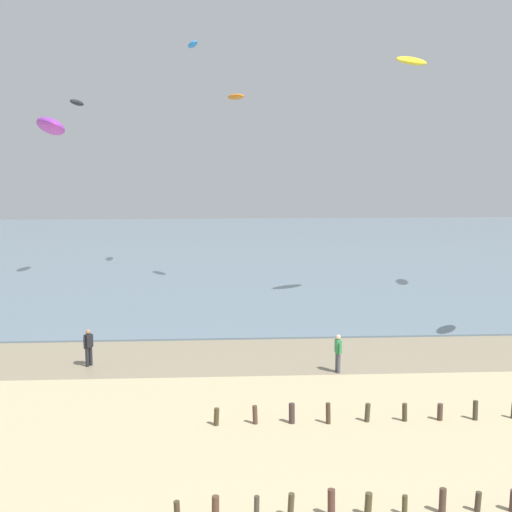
% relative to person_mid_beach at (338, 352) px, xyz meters
% --- Properties ---
extents(wet_sand_strip, '(120.00, 6.08, 0.01)m').
position_rel_person_mid_beach_xyz_m(wet_sand_strip, '(-3.44, 2.70, -0.91)').
color(wet_sand_strip, gray).
rests_on(wet_sand_strip, ground).
extents(sea, '(160.00, 70.00, 0.10)m').
position_rel_person_mid_beach_xyz_m(sea, '(-3.44, 40.74, -0.87)').
color(sea, slate).
rests_on(sea, ground).
extents(groyne_near, '(9.19, 0.26, 0.76)m').
position_rel_person_mid_beach_xyz_m(groyne_near, '(-1.77, -12.32, -0.60)').
color(groyne_near, '#3F3423').
rests_on(groyne_near, ground).
extents(person_mid_beach, '(0.27, 0.57, 1.71)m').
position_rel_person_mid_beach_xyz_m(person_mid_beach, '(0.00, 0.00, 0.00)').
color(person_mid_beach, '#4C4C56').
rests_on(person_mid_beach, ground).
extents(person_left_flank, '(0.39, 0.48, 1.71)m').
position_rel_person_mid_beach_xyz_m(person_left_flank, '(-11.15, 1.58, 0.00)').
color(person_left_flank, '#232328').
rests_on(person_left_flank, ground).
extents(kite_aloft_2, '(1.08, 2.58, 0.63)m').
position_rel_person_mid_beach_xyz_m(kite_aloft_2, '(-15.44, 23.34, 12.44)').
color(kite_aloft_2, black).
extents(kite_aloft_3, '(2.81, 2.38, 0.77)m').
position_rel_person_mid_beach_xyz_m(kite_aloft_3, '(6.61, 13.32, 14.27)').
color(kite_aloft_3, yellow).
extents(kite_aloft_5, '(1.62, 2.26, 0.51)m').
position_rel_person_mid_beach_xyz_m(kite_aloft_5, '(-3.86, 20.61, 12.69)').
color(kite_aloft_5, orange).
extents(kite_aloft_8, '(1.10, 2.47, 0.65)m').
position_rel_person_mid_beach_xyz_m(kite_aloft_8, '(-7.02, 26.77, 17.19)').
color(kite_aloft_8, '#2384D1').
extents(kite_aloft_10, '(1.91, 3.08, 0.83)m').
position_rel_person_mid_beach_xyz_m(kite_aloft_10, '(-10.76, -5.76, 9.53)').
color(kite_aloft_10, purple).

